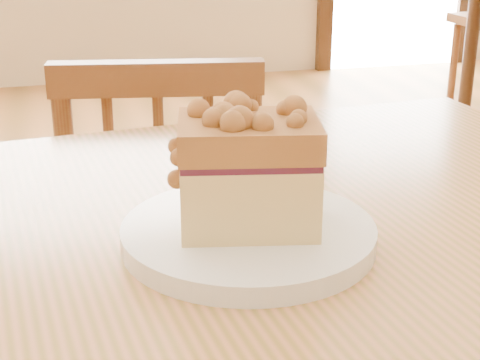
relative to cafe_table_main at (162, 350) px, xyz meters
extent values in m
cube|color=#CF8650|center=(0.00, 0.00, 0.09)|extent=(1.20, 0.86, 0.04)
cylinder|color=black|center=(0.47, 0.35, -0.29)|extent=(0.06, 0.06, 0.71)
cube|color=brown|center=(0.11, 0.69, -0.25)|extent=(0.43, 0.43, 0.04)
cylinder|color=brown|center=(0.29, 0.81, -0.46)|extent=(0.03, 0.03, 0.38)
cylinder|color=brown|center=(-0.01, 0.87, -0.46)|extent=(0.03, 0.03, 0.38)
cylinder|color=brown|center=(0.23, 0.50, -0.04)|extent=(0.03, 0.03, 0.41)
cylinder|color=brown|center=(-0.07, 0.55, -0.04)|extent=(0.03, 0.03, 0.41)
cube|color=brown|center=(0.08, 0.53, 0.14)|extent=(0.34, 0.10, 0.05)
cylinder|color=brown|center=(0.16, 0.51, -0.05)|extent=(0.02, 0.02, 0.35)
cylinder|color=brown|center=(0.08, 0.53, -0.05)|extent=(0.02, 0.02, 0.35)
cylinder|color=brown|center=(0.00, 0.54, -0.05)|extent=(0.02, 0.02, 0.35)
cylinder|color=black|center=(1.77, 2.34, -0.29)|extent=(0.06, 0.06, 0.71)
cylinder|color=brown|center=(1.95, 2.76, -0.42)|extent=(0.04, 0.04, 0.47)
cylinder|color=white|center=(0.08, -0.01, 0.11)|extent=(0.23, 0.23, 0.02)
cylinder|color=white|center=(0.08, -0.01, 0.11)|extent=(0.16, 0.16, 0.01)
cube|color=#DAB67B|center=(0.08, -0.01, 0.16)|extent=(0.14, 0.11, 0.06)
cube|color=#441327|center=(0.08, -0.01, 0.19)|extent=(0.13, 0.11, 0.01)
cube|color=#9F5A32|center=(0.08, -0.01, 0.21)|extent=(0.14, 0.11, 0.03)
sphere|color=#9F5A32|center=(0.11, -0.02, 0.23)|extent=(0.02, 0.02, 0.02)
sphere|color=#9F5A32|center=(0.07, 0.01, 0.23)|extent=(0.01, 0.01, 0.01)
sphere|color=#9F5A32|center=(0.06, 0.01, 0.23)|extent=(0.02, 0.02, 0.02)
sphere|color=#9F5A32|center=(0.07, -0.01, 0.23)|extent=(0.02, 0.02, 0.02)
sphere|color=#9F5A32|center=(0.06, 0.01, 0.23)|extent=(0.02, 0.02, 0.02)
sphere|color=#9F5A32|center=(0.10, -0.02, 0.23)|extent=(0.02, 0.02, 0.02)
sphere|color=#9F5A32|center=(0.08, -0.01, 0.23)|extent=(0.02, 0.02, 0.02)
sphere|color=#9F5A32|center=(0.06, -0.01, 0.23)|extent=(0.02, 0.02, 0.02)
sphere|color=#9F5A32|center=(0.06, -0.02, 0.23)|extent=(0.02, 0.02, 0.02)
sphere|color=#9F5A32|center=(0.04, -0.02, 0.23)|extent=(0.02, 0.02, 0.02)
sphere|color=#9F5A32|center=(0.05, 0.04, 0.23)|extent=(0.02, 0.02, 0.02)
sphere|color=#9F5A32|center=(0.08, 0.03, 0.23)|extent=(0.02, 0.02, 0.02)
sphere|color=#9F5A32|center=(0.10, -0.04, 0.23)|extent=(0.01, 0.01, 0.01)
sphere|color=#9F5A32|center=(0.06, 0.00, 0.23)|extent=(0.02, 0.02, 0.02)
sphere|color=#9F5A32|center=(0.04, -0.03, 0.23)|extent=(0.02, 0.02, 0.02)
sphere|color=#9F5A32|center=(0.11, 0.02, 0.23)|extent=(0.03, 0.03, 0.03)
sphere|color=#9F5A32|center=(0.05, -0.01, 0.23)|extent=(0.01, 0.01, 0.01)
sphere|color=#9F5A32|center=(0.13, 0.00, 0.23)|extent=(0.02, 0.02, 0.02)
sphere|color=#9F5A32|center=(0.02, 0.00, 0.21)|extent=(0.01, 0.01, 0.01)
sphere|color=#9F5A32|center=(0.03, 0.03, 0.19)|extent=(0.02, 0.02, 0.02)
sphere|color=#9F5A32|center=(0.02, -0.01, 0.17)|extent=(0.02, 0.02, 0.02)
sphere|color=#9F5A32|center=(0.02, 0.00, 0.19)|extent=(0.01, 0.01, 0.01)
sphere|color=#9F5A32|center=(0.03, 0.01, 0.17)|extent=(0.01, 0.01, 0.01)
sphere|color=#9F5A32|center=(0.03, 0.02, 0.21)|extent=(0.02, 0.02, 0.02)
camera|label=1|loc=(-0.08, -0.60, 0.40)|focal=55.00mm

